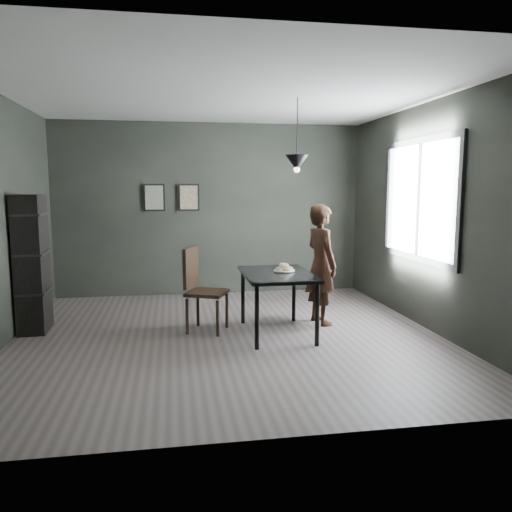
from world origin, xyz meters
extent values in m
plane|color=#383230|center=(0.00, 0.00, 0.00)|extent=(5.00, 5.00, 0.00)
cube|color=black|center=(0.00, 2.50, 1.40)|extent=(5.00, 0.10, 2.80)
cube|color=silver|center=(0.00, 0.00, 2.80)|extent=(5.00, 5.00, 0.02)
cube|color=white|center=(2.48, 0.20, 1.60)|extent=(0.02, 1.80, 1.40)
cube|color=black|center=(2.47, 0.20, 1.60)|extent=(0.04, 1.96, 1.56)
cube|color=black|center=(0.60, 0.00, 0.73)|extent=(0.80, 1.20, 0.04)
cylinder|color=black|center=(0.26, -0.54, 0.35)|extent=(0.05, 0.05, 0.71)
cylinder|color=black|center=(0.94, -0.54, 0.35)|extent=(0.05, 0.05, 0.71)
cylinder|color=black|center=(0.26, 0.54, 0.35)|extent=(0.05, 0.05, 0.71)
cylinder|color=black|center=(0.94, 0.54, 0.35)|extent=(0.05, 0.05, 0.71)
cylinder|color=silver|center=(0.70, 0.06, 0.76)|extent=(0.23, 0.23, 0.01)
torus|color=#FAE9C2|center=(0.75, 0.07, 0.78)|extent=(0.12, 0.12, 0.05)
torus|color=#FAE9C2|center=(0.68, 0.11, 0.78)|extent=(0.12, 0.12, 0.05)
torus|color=#FAE9C2|center=(0.65, 0.04, 0.78)|extent=(0.12, 0.12, 0.05)
torus|color=#FAE9C2|center=(0.71, 0.01, 0.78)|extent=(0.12, 0.12, 0.05)
torus|color=#FAE9C2|center=(0.70, 0.06, 0.83)|extent=(0.18, 0.18, 0.06)
imported|color=black|center=(1.26, 0.39, 0.78)|extent=(0.49, 0.64, 1.55)
cube|color=black|center=(-0.22, 0.26, 0.48)|extent=(0.59, 0.59, 0.04)
cube|color=black|center=(-0.41, 0.34, 0.79)|extent=(0.21, 0.43, 0.49)
cylinder|color=black|center=(-0.47, 0.16, 0.22)|extent=(0.04, 0.04, 0.44)
cylinder|color=black|center=(-0.12, 0.01, 0.22)|extent=(0.04, 0.04, 0.44)
cylinder|color=black|center=(-0.33, 0.51, 0.22)|extent=(0.04, 0.04, 0.44)
cylinder|color=black|center=(0.03, 0.36, 0.22)|extent=(0.04, 0.04, 0.44)
cube|color=black|center=(-2.32, 0.63, 0.84)|extent=(0.34, 0.57, 1.67)
cylinder|color=black|center=(0.85, 0.10, 2.42)|extent=(0.01, 0.01, 0.75)
cone|color=black|center=(0.85, 0.10, 2.05)|extent=(0.28, 0.28, 0.18)
sphere|color=#FFE0B2|center=(0.85, 0.10, 1.97)|extent=(0.07, 0.07, 0.07)
cube|color=black|center=(-0.90, 2.47, 1.60)|extent=(0.34, 0.03, 0.44)
cube|color=#3C5448|center=(-0.90, 2.45, 1.60)|extent=(0.28, 0.01, 0.38)
cube|color=black|center=(-0.35, 2.47, 1.60)|extent=(0.34, 0.03, 0.44)
cube|color=brown|center=(-0.35, 2.45, 1.60)|extent=(0.28, 0.01, 0.38)
camera|label=1|loc=(-0.62, -5.74, 1.75)|focal=35.00mm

